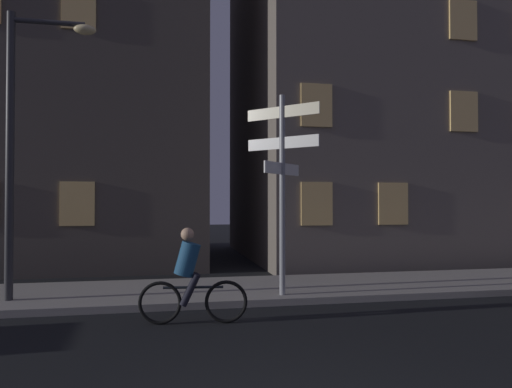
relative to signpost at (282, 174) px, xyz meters
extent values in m
cube|color=gray|center=(-1.28, 1.04, -2.55)|extent=(40.00, 2.93, 0.14)
cylinder|color=gray|center=(0.00, 0.00, -0.42)|extent=(0.12, 0.12, 4.11)
cube|color=beige|center=(0.00, 0.00, 1.29)|extent=(1.23, 1.23, 0.24)
cube|color=white|center=(0.00, 0.00, 0.65)|extent=(1.21, 1.21, 0.24)
cube|color=white|center=(0.00, 0.00, 0.11)|extent=(0.98, 0.98, 0.24)
cylinder|color=#2D2D30|center=(-5.34, 0.50, 0.34)|extent=(0.16, 0.16, 5.62)
cylinder|color=#2D2D30|center=(-4.66, 0.50, 3.00)|extent=(1.37, 0.10, 0.10)
ellipsoid|color=#F9E099|center=(-3.97, 0.50, 2.90)|extent=(0.44, 0.28, 0.20)
torus|color=black|center=(-1.36, -1.50, -2.26)|extent=(0.72, 0.14, 0.72)
torus|color=black|center=(-2.46, -1.38, -2.26)|extent=(0.72, 0.14, 0.72)
cylinder|color=black|center=(-1.91, -1.44, -2.01)|extent=(1.00, 0.15, 0.04)
cylinder|color=navy|center=(-2.01, -1.43, -1.53)|extent=(0.48, 0.37, 0.61)
sphere|color=tan|center=(-2.01, -1.43, -1.12)|extent=(0.22, 0.22, 0.22)
cylinder|color=black|center=(-1.95, -1.34, -2.04)|extent=(0.35, 0.16, 0.55)
cylinder|color=black|center=(-1.97, -1.52, -2.04)|extent=(0.35, 0.16, 0.55)
cube|color=#4C443D|center=(-5.88, 8.87, 4.24)|extent=(9.57, 9.65, 13.71)
cube|color=#F2C672|center=(-4.69, 4.01, -0.62)|extent=(0.90, 0.06, 1.20)
cube|color=#F2C672|center=(-4.69, 4.01, 4.74)|extent=(0.90, 0.06, 1.20)
cube|color=#6B6056|center=(6.34, 7.60, 4.36)|extent=(11.44, 9.09, 13.95)
cube|color=#F2C672|center=(1.76, 3.03, -0.62)|extent=(0.90, 0.06, 1.20)
cube|color=#F2C672|center=(4.05, 3.03, -0.62)|extent=(0.90, 0.06, 1.20)
cube|color=#F2C672|center=(1.76, 3.03, 2.12)|extent=(0.90, 0.06, 1.20)
cube|color=#F2C672|center=(6.34, 3.03, 2.12)|extent=(0.90, 0.06, 1.20)
cube|color=#F2C672|center=(6.34, 3.03, 4.86)|extent=(0.90, 0.06, 1.20)
camera|label=1|loc=(-2.41, -9.38, -0.59)|focal=32.97mm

